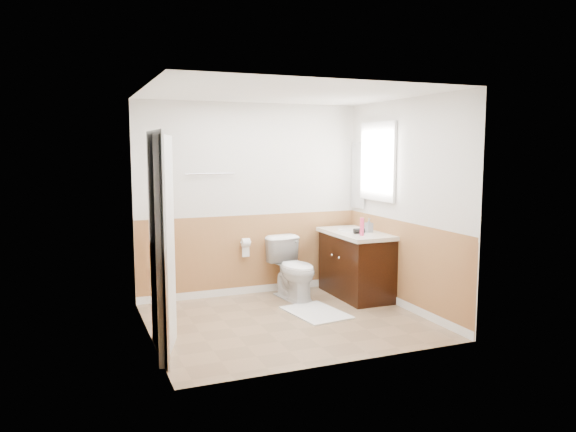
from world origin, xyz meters
name	(u,v)px	position (x,y,z in m)	size (l,w,h in m)	color
floor	(288,321)	(0.00, 0.00, 0.00)	(3.00, 3.00, 0.00)	#8C7051
ceiling	(288,93)	(0.00, 0.00, 2.50)	(3.00, 3.00, 0.00)	white
wall_back	(251,200)	(0.00, 1.30, 1.25)	(3.00, 3.00, 0.00)	silver
wall_front	(344,225)	(0.00, -1.30, 1.25)	(3.00, 3.00, 0.00)	silver
wall_left	(147,216)	(-1.50, 0.00, 1.25)	(3.00, 3.00, 0.00)	silver
wall_right	(405,205)	(1.50, 0.00, 1.25)	(3.00, 3.00, 0.00)	silver
wainscot_back	(252,256)	(0.00, 1.29, 0.50)	(3.00, 3.00, 0.00)	#B88049
wainscot_front	(342,309)	(0.00, -1.29, 0.50)	(3.00, 3.00, 0.00)	#B88049
wainscot_left	(151,290)	(-1.49, 0.00, 0.50)	(2.60, 2.60, 0.00)	#B88049
wainscot_right	(402,267)	(1.49, 0.00, 0.50)	(2.60, 2.60, 0.00)	#B88049
toilet	(294,269)	(0.41, 0.83, 0.39)	(0.44, 0.77, 0.79)	white
bath_mat	(316,313)	(0.41, 0.14, 0.01)	(0.55, 0.80, 0.02)	white
vanity_cabinet	(356,266)	(1.21, 0.65, 0.40)	(0.55, 1.10, 0.80)	black
vanity_knob_left	(339,258)	(0.91, 0.55, 0.55)	(0.03, 0.03, 0.03)	silver
vanity_knob_right	(332,255)	(0.91, 0.75, 0.55)	(0.03, 0.03, 0.03)	silver
countertop	(356,234)	(1.20, 0.65, 0.83)	(0.60, 1.15, 0.05)	silver
sink_basin	(351,229)	(1.21, 0.80, 0.86)	(0.36, 0.36, 0.02)	white
faucet	(363,224)	(1.39, 0.80, 0.92)	(0.02, 0.02, 0.14)	silver
lotion_bottle	(362,227)	(1.11, 0.34, 0.96)	(0.05, 0.05, 0.22)	#F13E70
soap_dispenser	(369,225)	(1.33, 0.54, 0.94)	(0.08, 0.08, 0.18)	gray
hair_dryer_body	(359,231)	(1.16, 0.49, 0.89)	(0.07, 0.07, 0.14)	black
hair_dryer_handle	(357,233)	(1.13, 0.50, 0.86)	(0.03, 0.03, 0.07)	black
mirror_panel	(358,175)	(1.48, 1.10, 1.55)	(0.02, 0.35, 0.90)	silver
window_frame	(378,161)	(1.47, 0.59, 1.75)	(0.04, 0.80, 1.00)	white
window_glass	(379,161)	(1.49, 0.59, 1.75)	(0.01, 0.70, 0.90)	white
door	(166,246)	(-1.40, -0.45, 1.02)	(0.05, 0.80, 2.04)	white
door_frame	(157,245)	(-1.48, -0.45, 1.03)	(0.02, 0.92, 2.10)	white
door_knob	(167,247)	(-1.34, -0.12, 0.95)	(0.06, 0.06, 0.06)	silver
towel_bar	(210,174)	(-0.55, 1.25, 1.60)	(0.02, 0.02, 0.62)	silver
tp_holder_bar	(246,242)	(-0.10, 1.23, 0.70)	(0.02, 0.02, 0.14)	silver
tp_roll	(246,242)	(-0.10, 1.23, 0.70)	(0.11, 0.11, 0.10)	white
tp_sheet	(246,251)	(-0.10, 1.23, 0.59)	(0.10, 0.01, 0.16)	white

